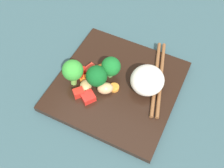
% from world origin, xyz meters
% --- Properties ---
extents(ground_plane, '(1.10, 1.10, 0.02)m').
position_xyz_m(ground_plane, '(0.00, 0.00, -0.01)').
color(ground_plane, '#345259').
extents(square_plate, '(0.28, 0.28, 0.01)m').
position_xyz_m(square_plate, '(0.00, 0.00, 0.01)').
color(square_plate, black).
rests_on(square_plate, ground_plane).
extents(rice_mound, '(0.08, 0.08, 0.05)m').
position_xyz_m(rice_mound, '(-0.06, -0.02, 0.04)').
color(rice_mound, white).
rests_on(rice_mound, square_plate).
extents(broccoli_floret_0, '(0.05, 0.05, 0.06)m').
position_xyz_m(broccoli_floret_0, '(0.04, 0.02, 0.04)').
color(broccoli_floret_0, '#5F923A').
rests_on(broccoli_floret_0, square_plate).
extents(broccoli_floret_1, '(0.04, 0.04, 0.06)m').
position_xyz_m(broccoli_floret_1, '(0.02, -0.01, 0.05)').
color(broccoli_floret_1, '#60AB53').
rests_on(broccoli_floret_1, square_plate).
extents(broccoli_floret_2, '(0.05, 0.05, 0.07)m').
position_xyz_m(broccoli_floret_2, '(0.09, 0.04, 0.06)').
color(broccoli_floret_2, '#81B84C').
rests_on(broccoli_floret_2, square_plate).
extents(carrot_slice_0, '(0.02, 0.02, 0.00)m').
position_xyz_m(carrot_slice_0, '(0.05, -0.02, 0.02)').
color(carrot_slice_0, orange).
rests_on(carrot_slice_0, square_plate).
extents(carrot_slice_1, '(0.03, 0.03, 0.01)m').
position_xyz_m(carrot_slice_1, '(0.07, 0.02, 0.02)').
color(carrot_slice_1, orange).
rests_on(carrot_slice_1, square_plate).
extents(carrot_slice_2, '(0.03, 0.03, 0.01)m').
position_xyz_m(carrot_slice_2, '(-0.00, 0.01, 0.02)').
color(carrot_slice_2, orange).
rests_on(carrot_slice_2, square_plate).
extents(pepper_chunk_0, '(0.04, 0.04, 0.02)m').
position_xyz_m(pepper_chunk_0, '(0.04, 0.06, 0.02)').
color(pepper_chunk_0, red).
rests_on(pepper_chunk_0, square_plate).
extents(pepper_chunk_1, '(0.03, 0.03, 0.02)m').
position_xyz_m(pepper_chunk_1, '(0.09, 0.02, 0.02)').
color(pepper_chunk_1, red).
rests_on(pepper_chunk_1, square_plate).
extents(pepper_chunk_2, '(0.03, 0.03, 0.02)m').
position_xyz_m(pepper_chunk_2, '(0.06, 0.07, 0.02)').
color(pepper_chunk_2, red).
rests_on(pepper_chunk_2, square_plate).
extents(pepper_chunk_3, '(0.04, 0.03, 0.02)m').
position_xyz_m(pepper_chunk_3, '(0.06, 0.00, 0.02)').
color(pepper_chunk_3, red).
rests_on(pepper_chunk_3, square_plate).
extents(chicken_piece_0, '(0.04, 0.04, 0.02)m').
position_xyz_m(chicken_piece_0, '(0.01, 0.03, 0.03)').
color(chicken_piece_0, tan).
rests_on(chicken_piece_0, square_plate).
extents(chicken_piece_1, '(0.04, 0.04, 0.02)m').
position_xyz_m(chicken_piece_1, '(0.06, 0.04, 0.02)').
color(chicken_piece_1, tan).
rests_on(chicken_piece_1, square_plate).
extents(chopstick_pair, '(0.08, 0.20, 0.01)m').
position_xyz_m(chopstick_pair, '(-0.08, -0.06, 0.02)').
color(chopstick_pair, brown).
rests_on(chopstick_pair, square_plate).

